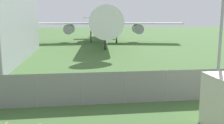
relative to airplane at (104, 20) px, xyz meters
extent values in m
cylinder|color=gray|center=(-7.51, -35.67, -3.37)|extent=(0.07, 0.07, 1.95)
cylinder|color=gray|center=(-4.97, -35.67, -3.37)|extent=(0.07, 0.07, 1.95)
cylinder|color=gray|center=(-2.42, -35.67, -3.37)|extent=(0.07, 0.07, 1.95)
cylinder|color=gray|center=(0.12, -35.67, -3.37)|extent=(0.07, 0.07, 1.95)
cylinder|color=gray|center=(2.67, -35.67, -3.37)|extent=(0.07, 0.07, 1.95)
cube|color=gray|center=(-2.42, -35.67, -3.37)|extent=(56.00, 0.01, 1.95)
cylinder|color=white|center=(-0.04, -0.42, 0.05)|extent=(6.74, 29.84, 4.24)
cone|color=white|center=(-1.47, -17.28, 0.05)|extent=(4.58, 4.58, 4.24)
cone|color=white|center=(1.45, 16.96, 0.05)|extent=(4.25, 5.60, 3.81)
cube|color=white|center=(8.83, 0.31, -0.59)|extent=(13.90, 7.01, 0.30)
cylinder|color=#939399|center=(6.88, 0.86, -1.69)|extent=(2.22, 3.96, 1.91)
cube|color=white|center=(-8.65, 1.80, -0.59)|extent=(13.52, 4.86, 0.30)
cylinder|color=#939399|center=(-6.63, 2.01, -1.69)|extent=(2.22, 3.96, 1.91)
cube|color=white|center=(1.11, 13.05, 0.47)|extent=(9.58, 4.17, 0.20)
cylinder|color=#2D2D33|center=(-0.85, -10.00, -3.21)|extent=(0.24, 0.24, 2.28)
cylinder|color=#2D2D33|center=(-0.85, -10.00, -4.07)|extent=(0.35, 0.58, 0.56)
cylinder|color=#2D2D33|center=(2.62, 0.84, -3.21)|extent=(0.24, 0.24, 2.28)
cylinder|color=#2D2D33|center=(2.62, 0.84, -4.07)|extent=(0.35, 0.58, 0.56)
cylinder|color=#2D2D33|center=(-2.44, 1.27, -3.21)|extent=(0.24, 0.24, 2.28)
cylinder|color=#2D2D33|center=(-2.44, 1.27, -4.07)|extent=(0.35, 0.58, 0.56)
cylinder|color=#99999E|center=(3.03, -36.33, -0.15)|extent=(0.16, 0.16, 8.39)
camera|label=1|loc=(-5.19, -50.45, 0.80)|focal=42.00mm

